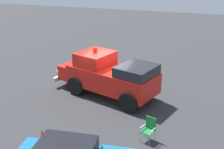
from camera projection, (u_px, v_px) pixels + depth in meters
ground_plane at (107, 94)px, 16.58m from camera, size 60.00×60.00×0.00m
vintage_fire_truck at (109, 75)px, 15.98m from camera, size 6.33×3.90×2.59m
lawn_chair_by_car at (149, 127)px, 12.08m from camera, size 0.63×0.63×1.02m
traffic_cone at (42, 136)px, 12.00m from camera, size 0.40×0.40×0.64m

